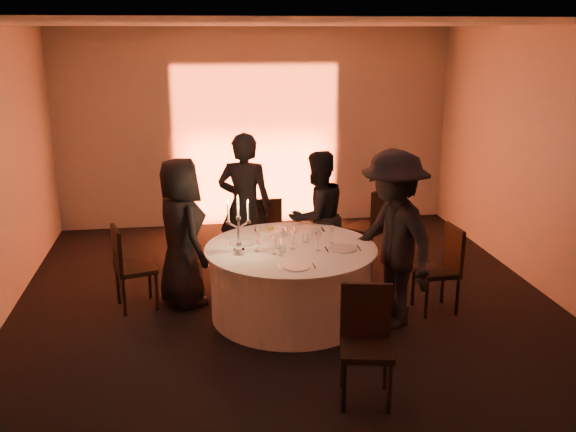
{
  "coord_description": "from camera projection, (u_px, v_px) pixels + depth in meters",
  "views": [
    {
      "loc": [
        -0.97,
        -6.25,
        2.94
      ],
      "look_at": [
        0.0,
        0.2,
        1.05
      ],
      "focal_mm": 40.0,
      "sensor_mm": 36.0,
      "label": 1
    }
  ],
  "objects": [
    {
      "name": "chair_back_left",
      "position": [
        266.0,
        228.0,
        8.19
      ],
      "size": [
        0.43,
        0.43,
        0.93
      ],
      "rotation": [
        0.0,
        0.0,
        3.09
      ],
      "color": "black",
      "rests_on": "floor"
    },
    {
      "name": "banquet_table",
      "position": [
        291.0,
        281.0,
        6.79
      ],
      "size": [
        1.8,
        1.8,
        0.77
      ],
      "color": "black",
      "rests_on": "floor"
    },
    {
      "name": "tumbler_d",
      "position": [
        278.0,
        244.0,
        6.62
      ],
      "size": [
        0.07,
        0.07,
        0.09
      ],
      "primitive_type": "cylinder",
      "color": "silver",
      "rests_on": "banquet_table"
    },
    {
      "name": "plate_front",
      "position": [
        297.0,
        267.0,
        6.1
      ],
      "size": [
        0.36,
        0.26,
        0.01
      ],
      "color": "silver",
      "rests_on": "banquet_table"
    },
    {
      "name": "guest_left",
      "position": [
        181.0,
        233.0,
        6.98
      ],
      "size": [
        0.81,
        0.95,
        1.65
      ],
      "primitive_type": "imported",
      "rotation": [
        0.0,
        0.0,
        1.99
      ],
      "color": "black",
      "rests_on": "floor"
    },
    {
      "name": "guest_back_right",
      "position": [
        317.0,
        217.0,
        7.67
      ],
      "size": [
        0.96,
        0.88,
        1.59
      ],
      "primitive_type": "imported",
      "rotation": [
        0.0,
        0.0,
        -2.69
      ],
      "color": "black",
      "rests_on": "floor"
    },
    {
      "name": "wine_glass_a",
      "position": [
        293.0,
        236.0,
        6.59
      ],
      "size": [
        0.07,
        0.07,
        0.19
      ],
      "color": "silver",
      "rests_on": "banquet_table"
    },
    {
      "name": "chair_front",
      "position": [
        366.0,
        336.0,
        5.23
      ],
      "size": [
        0.49,
        0.5,
        0.96
      ],
      "rotation": [
        0.0,
        0.0,
        -0.2
      ],
      "color": "black",
      "rests_on": "floor"
    },
    {
      "name": "wine_glass_g",
      "position": [
        332.0,
        231.0,
        6.76
      ],
      "size": [
        0.07,
        0.07,
        0.19
      ],
      "color": "silver",
      "rests_on": "banquet_table"
    },
    {
      "name": "wine_glass_h",
      "position": [
        258.0,
        231.0,
        6.75
      ],
      "size": [
        0.07,
        0.07,
        0.19
      ],
      "color": "silver",
      "rests_on": "banquet_table"
    },
    {
      "name": "wine_glass_f",
      "position": [
        257.0,
        239.0,
        6.51
      ],
      "size": [
        0.07,
        0.07,
        0.19
      ],
      "color": "silver",
      "rests_on": "banquet_table"
    },
    {
      "name": "chair_left",
      "position": [
        128.0,
        263.0,
        6.92
      ],
      "size": [
        0.5,
        0.5,
        0.93
      ],
      "rotation": [
        0.0,
        0.0,
        1.84
      ],
      "color": "black",
      "rests_on": "floor"
    },
    {
      "name": "tumbler_b",
      "position": [
        282.0,
        248.0,
        6.5
      ],
      "size": [
        0.07,
        0.07,
        0.09
      ],
      "primitive_type": "cylinder",
      "color": "silver",
      "rests_on": "banquet_table"
    },
    {
      "name": "chair_right",
      "position": [
        443.0,
        264.0,
        6.88
      ],
      "size": [
        0.44,
        0.44,
        0.94
      ],
      "rotation": [
        0.0,
        0.0,
        -1.5
      ],
      "color": "black",
      "rests_on": "floor"
    },
    {
      "name": "guest_back_left",
      "position": [
        245.0,
        206.0,
        7.73
      ],
      "size": [
        0.75,
        0.61,
        1.8
      ],
      "primitive_type": "imported",
      "rotation": [
        0.0,
        0.0,
        2.84
      ],
      "color": "black",
      "rests_on": "floor"
    },
    {
      "name": "wine_glass_e",
      "position": [
        281.0,
        243.0,
        6.38
      ],
      "size": [
        0.07,
        0.07,
        0.19
      ],
      "color": "silver",
      "rests_on": "banquet_table"
    },
    {
      "name": "plate_right",
      "position": [
        343.0,
        249.0,
        6.61
      ],
      "size": [
        0.36,
        0.29,
        0.01
      ],
      "color": "silver",
      "rests_on": "banquet_table"
    },
    {
      "name": "tumbler_c",
      "position": [
        305.0,
        238.0,
        6.83
      ],
      "size": [
        0.07,
        0.07,
        0.09
      ],
      "primitive_type": "cylinder",
      "color": "silver",
      "rests_on": "banquet_table"
    },
    {
      "name": "floor",
      "position": [
        291.0,
        315.0,
        6.89
      ],
      "size": [
        7.0,
        7.0,
        0.0
      ],
      "primitive_type": "plane",
      "color": "black",
      "rests_on": "ground"
    },
    {
      "name": "plate_back_right",
      "position": [
        308.0,
        230.0,
        7.22
      ],
      "size": [
        0.35,
        0.27,
        0.01
      ],
      "color": "silver",
      "rests_on": "banquet_table"
    },
    {
      "name": "wine_glass_b",
      "position": [
        294.0,
        232.0,
        6.73
      ],
      "size": [
        0.07,
        0.07,
        0.19
      ],
      "color": "silver",
      "rests_on": "banquet_table"
    },
    {
      "name": "plate_left",
      "position": [
        242.0,
        243.0,
        6.79
      ],
      "size": [
        0.36,
        0.26,
        0.01
      ],
      "color": "silver",
      "rests_on": "banquet_table"
    },
    {
      "name": "coffee_cup",
      "position": [
        239.0,
        252.0,
        6.45
      ],
      "size": [
        0.11,
        0.11,
        0.07
      ],
      "color": "silver",
      "rests_on": "banquet_table"
    },
    {
      "name": "chair_back_right",
      "position": [
        373.0,
        223.0,
        8.13
      ],
      "size": [
        0.65,
        0.65,
        1.05
      ],
      "rotation": [
        0.0,
        0.0,
        -2.42
      ],
      "color": "black",
      "rests_on": "floor"
    },
    {
      "name": "plate_back_left",
      "position": [
        271.0,
        229.0,
        7.22
      ],
      "size": [
        0.36,
        0.26,
        0.08
      ],
      "color": "silver",
      "rests_on": "banquet_table"
    },
    {
      "name": "tumbler_a",
      "position": [
        285.0,
        232.0,
        7.02
      ],
      "size": [
        0.07,
        0.07,
        0.09
      ],
      "primitive_type": "cylinder",
      "color": "silver",
      "rests_on": "banquet_table"
    },
    {
      "name": "wine_glass_c",
      "position": [
        318.0,
        238.0,
        6.52
      ],
      "size": [
        0.07,
        0.07,
        0.19
      ],
      "color": "silver",
      "rests_on": "banquet_table"
    },
    {
      "name": "ceiling",
      "position": [
        291.0,
        24.0,
        6.06
      ],
      "size": [
        7.0,
        7.0,
        0.0
      ],
      "primitive_type": "plane",
      "rotation": [
        3.14,
        0.0,
        0.0
      ],
      "color": "silver",
      "rests_on": "wall_back"
    },
    {
      "name": "wall_front",
      "position": [
        400.0,
        335.0,
        3.15
      ],
      "size": [
        7.0,
        0.0,
        7.0
      ],
      "primitive_type": "plane",
      "rotation": [
        -1.57,
        0.0,
        0.0
      ],
      "color": "beige",
      "rests_on": "floor"
    },
    {
      "name": "uplighter_fixture",
      "position": [
        259.0,
        225.0,
        9.92
      ],
      "size": [
        0.25,
        0.12,
        0.1
      ],
      "primitive_type": "cube",
      "color": "black",
      "rests_on": "floor"
    },
    {
      "name": "wine_glass_d",
      "position": [
        274.0,
        241.0,
        6.43
      ],
      "size": [
        0.07,
        0.07,
        0.19
      ],
      "color": "silver",
      "rests_on": "banquet_table"
    },
    {
      "name": "wall_right",
      "position": [
        566.0,
        169.0,
        6.91
      ],
      "size": [
        0.0,
        7.0,
        7.0
      ],
      "primitive_type": "plane",
      "rotation": [
        1.57,
        0.0,
        -1.57
      ],
      "color": "beige",
      "rests_on": "floor"
    },
    {
      "name": "wall_back",
      "position": [
        256.0,
        128.0,
        9.8
      ],
      "size": [
        7.0,
        0.0,
        7.0
      ],
      "primitive_type": "plane",
      "rotation": [
        1.57,
        0.0,
        0.0
      ],
      "color": "beige",
      "rests_on": "floor"
    },
    {
      "name": "candelabra",
      "position": [
        239.0,
        232.0,
        6.51
      ],
      "size": [
        0.25,
        0.12,
        0.59
      ],
      "color": "silver",
      "rests_on": "banquet_table"
    },
    {
      "name": "guest_right",
      "position": [
        393.0,
        239.0,
        6.46
      ],
      "size": [
        1.03,
        1.34,
        1.83
      ],
      "primitive_type": "imported",
      "rotation": [
        0.0,
        0.0,
        -1.24
      ],
      "color": "black",
      "rests_on": "floor"
    }
  ]
}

